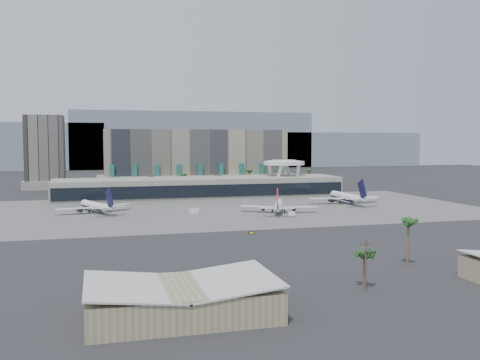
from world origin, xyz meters
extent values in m
plane|color=#232326|center=(0.00, 0.00, 0.00)|extent=(900.00, 900.00, 0.00)
cube|color=#5B5B59|center=(0.00, 55.00, 0.03)|extent=(260.00, 130.00, 0.06)
cube|color=gray|center=(60.00, 470.00, 35.00)|extent=(300.00, 60.00, 70.00)
cube|color=gray|center=(260.00, 470.00, 22.50)|extent=(220.00, 60.00, 45.00)
cube|color=tan|center=(10.00, 175.00, 21.00)|extent=(130.00, 22.00, 42.00)
cube|color=tan|center=(10.00, 173.00, 5.00)|extent=(140.00, 30.00, 10.00)
cube|color=#1F6D62|center=(-50.00, 163.00, 9.00)|extent=(3.00, 2.00, 18.00)
cube|color=#1F6D62|center=(-35.00, 163.00, 9.00)|extent=(3.00, 2.00, 18.00)
cube|color=#1F6D62|center=(-20.00, 163.00, 9.00)|extent=(3.00, 2.00, 18.00)
cube|color=#1F6D62|center=(-5.00, 163.00, 9.00)|extent=(3.00, 2.00, 18.00)
cube|color=#1F6D62|center=(10.00, 163.00, 9.00)|extent=(3.00, 2.00, 18.00)
cube|color=#1F6D62|center=(25.00, 163.00, 9.00)|extent=(3.00, 2.00, 18.00)
cube|color=#1F6D62|center=(40.00, 163.00, 9.00)|extent=(3.00, 2.00, 18.00)
cube|color=#1F6D62|center=(55.00, 163.00, 9.00)|extent=(3.00, 2.00, 18.00)
cube|color=#1F6D62|center=(70.00, 163.00, 9.00)|extent=(3.00, 2.00, 18.00)
cube|color=black|center=(-95.00, 200.00, 26.00)|extent=(26.00, 26.00, 52.00)
cube|color=#ADA798|center=(-95.00, 200.00, 3.00)|extent=(30.00, 30.00, 6.00)
cube|color=#ADA798|center=(0.00, 110.00, 6.00)|extent=(170.00, 32.00, 12.00)
cube|color=black|center=(0.00, 93.80, 5.50)|extent=(168.00, 0.60, 7.00)
cube|color=black|center=(0.00, 110.00, 13.25)|extent=(170.00, 12.00, 2.50)
cylinder|color=white|center=(61.36, 122.36, 11.00)|extent=(6.98, 6.99, 21.89)
cylinder|color=white|center=(48.64, 122.36, 11.00)|extent=(6.98, 6.99, 21.89)
cylinder|color=white|center=(48.64, 109.64, 11.00)|extent=(6.98, 6.99, 21.89)
cylinder|color=white|center=(61.36, 109.64, 11.00)|extent=(6.98, 6.99, 21.89)
cylinder|color=white|center=(55.00, 116.00, 20.00)|extent=(26.00, 26.00, 2.20)
cylinder|color=white|center=(55.00, 116.00, 21.30)|extent=(16.00, 16.00, 1.20)
cylinder|color=brown|center=(-70.00, 145.00, 6.00)|extent=(0.70, 0.70, 12.00)
sphere|color=#285221|center=(-70.00, 145.00, 11.70)|extent=(2.80, 2.80, 2.80)
cylinder|color=brown|center=(-48.00, 145.00, 6.00)|extent=(0.70, 0.70, 12.00)
sphere|color=#285221|center=(-48.00, 145.00, 11.70)|extent=(2.80, 2.80, 2.80)
cylinder|color=brown|center=(-26.00, 145.00, 6.00)|extent=(0.70, 0.70, 12.00)
sphere|color=#285221|center=(-26.00, 145.00, 11.70)|extent=(2.80, 2.80, 2.80)
cylinder|color=brown|center=(-5.00, 145.00, 6.00)|extent=(0.70, 0.70, 12.00)
sphere|color=#285221|center=(-5.00, 145.00, 11.70)|extent=(2.80, 2.80, 2.80)
cylinder|color=brown|center=(18.00, 145.00, 6.00)|extent=(0.70, 0.70, 12.00)
sphere|color=#285221|center=(18.00, 145.00, 11.70)|extent=(2.80, 2.80, 2.80)
cylinder|color=brown|center=(40.00, 145.00, 6.00)|extent=(0.70, 0.70, 12.00)
sphere|color=#285221|center=(40.00, 145.00, 11.70)|extent=(2.80, 2.80, 2.80)
cylinder|color=brown|center=(62.00, 145.00, 6.00)|extent=(0.70, 0.70, 12.00)
sphere|color=#285221|center=(62.00, 145.00, 11.70)|extent=(2.80, 2.80, 2.80)
cylinder|color=brown|center=(85.00, 145.00, 6.00)|extent=(0.70, 0.70, 12.00)
sphere|color=#285221|center=(85.00, 145.00, 11.70)|extent=(2.80, 2.80, 2.80)
cube|color=#8D835E|center=(-45.00, -102.00, 3.00)|extent=(36.00, 22.00, 6.00)
cube|color=silver|center=(-54.00, -102.00, 6.40)|extent=(18.65, 22.60, 2.30)
cube|color=silver|center=(-36.00, -102.00, 6.40)|extent=(18.65, 22.60, 2.30)
cylinder|color=#4C3826|center=(-2.00, -96.00, 6.00)|extent=(0.44, 0.44, 12.00)
cube|color=#4C3826|center=(-2.00, -96.00, 10.60)|extent=(3.20, 0.22, 0.22)
cylinder|color=slate|center=(-2.90, -96.35, 9.60)|extent=(0.56, 0.56, 0.90)
cylinder|color=slate|center=(-2.00, -96.35, 9.60)|extent=(0.56, 0.56, 0.90)
cylinder|color=slate|center=(-1.10, -96.35, 9.60)|extent=(0.56, 0.56, 0.90)
cylinder|color=black|center=(-3.40, -96.00, 10.85)|extent=(0.12, 0.12, 0.30)
cylinder|color=black|center=(-0.60, -96.00, 10.85)|extent=(0.12, 0.12, 0.30)
cylinder|color=white|center=(-61.59, 58.26, 3.30)|extent=(12.84, 24.52, 3.66)
cylinder|color=#111038|center=(-61.59, 58.26, 3.16)|extent=(12.58, 24.03, 3.59)
cone|color=white|center=(-67.01, 71.52, 3.30)|extent=(4.95, 5.20, 3.66)
cone|color=white|center=(-55.48, 43.30, 3.57)|extent=(6.51, 9.02, 3.66)
cube|color=white|center=(-70.57, 53.60, 2.75)|extent=(16.88, 6.53, 0.32)
cube|color=white|center=(-51.92, 61.22, 2.75)|extent=(15.69, 12.30, 0.32)
cylinder|color=black|center=(-68.20, 55.06, 1.83)|extent=(3.25, 4.15, 2.02)
cylinder|color=black|center=(-54.63, 60.61, 1.83)|extent=(3.25, 4.15, 2.02)
cube|color=#111038|center=(-54.96, 42.03, 8.34)|extent=(3.57, 7.87, 9.64)
cube|color=white|center=(-58.95, 40.89, 4.03)|extent=(7.60, 3.75, 0.23)
cube|color=white|center=(-51.32, 44.01, 4.03)|extent=(7.35, 5.43, 0.23)
cylinder|color=black|center=(-65.28, 67.28, 0.73)|extent=(0.46, 0.46, 1.47)
cylinder|color=black|center=(-63.96, 56.30, 0.73)|extent=(0.64, 0.64, 1.47)
cylinder|color=black|center=(-58.53, 58.52, 0.73)|extent=(0.64, 0.64, 1.47)
cylinder|color=white|center=(23.51, 36.29, 3.29)|extent=(12.38, 24.54, 3.65)
cylinder|color=#111038|center=(23.51, 36.29, 3.15)|extent=(12.14, 24.05, 3.58)
cone|color=white|center=(28.66, 49.61, 3.29)|extent=(4.89, 5.15, 3.65)
cone|color=white|center=(17.70, 21.27, 3.56)|extent=(6.37, 8.98, 3.65)
cube|color=white|center=(13.81, 39.06, 2.74)|extent=(15.76, 12.04, 0.32)
cube|color=white|center=(32.55, 31.82, 2.74)|extent=(16.80, 6.21, 0.32)
cylinder|color=black|center=(16.53, 38.50, 1.83)|extent=(3.19, 4.13, 2.01)
cylinder|color=black|center=(30.16, 33.23, 1.83)|extent=(3.19, 4.13, 2.01)
cube|color=red|center=(17.21, 19.99, 8.31)|extent=(3.41, 7.90, 9.61)
cube|color=white|center=(13.54, 21.90, 4.02)|extent=(7.36, 5.31, 0.23)
cube|color=white|center=(21.21, 18.94, 4.02)|extent=(7.57, 3.62, 0.23)
cylinder|color=black|center=(27.01, 45.35, 0.73)|extent=(0.46, 0.46, 1.46)
cylinder|color=black|center=(20.45, 36.49, 0.73)|extent=(0.64, 0.64, 1.46)
cylinder|color=black|center=(25.90, 34.38, 0.73)|extent=(0.64, 0.64, 1.46)
cylinder|color=white|center=(70.42, 61.29, 3.71)|extent=(4.20, 28.10, 4.12)
cylinder|color=#111038|center=(70.42, 61.29, 3.55)|extent=(4.12, 27.54, 4.04)
cone|color=white|center=(70.47, 77.39, 3.71)|extent=(4.13, 4.65, 4.12)
cone|color=white|center=(70.37, 43.13, 4.02)|extent=(4.15, 9.28, 4.12)
cube|color=white|center=(59.10, 60.29, 3.09)|extent=(18.98, 7.93, 0.36)
cube|color=white|center=(81.75, 60.22, 3.09)|extent=(18.98, 7.83, 0.36)
cylinder|color=black|center=(62.19, 60.80, 2.06)|extent=(2.28, 4.13, 2.26)
cylinder|color=black|center=(78.66, 60.75, 2.06)|extent=(2.28, 4.13, 2.26)
cube|color=#111038|center=(70.36, 41.58, 9.37)|extent=(0.54, 9.35, 10.84)
cube|color=white|center=(65.73, 42.11, 4.53)|extent=(8.47, 3.41, 0.26)
cube|color=white|center=(75.00, 42.08, 4.53)|extent=(8.47, 3.37, 0.26)
cylinder|color=black|center=(70.46, 72.24, 0.82)|extent=(0.51, 0.51, 1.65)
cylinder|color=black|center=(67.13, 60.27, 0.82)|extent=(0.72, 0.72, 1.65)
cylinder|color=black|center=(73.72, 60.25, 0.82)|extent=(0.72, 0.72, 1.65)
cube|color=silver|center=(-16.34, 42.56, 1.14)|extent=(4.95, 2.97, 2.28)
cube|color=white|center=(25.55, 24.10, 0.80)|extent=(3.53, 2.67, 1.61)
cube|color=black|center=(-5.96, -17.97, 0.49)|extent=(2.16, 0.46, 0.97)
cube|color=yellow|center=(-5.96, -18.15, 0.49)|extent=(1.56, 0.17, 0.58)
cylinder|color=black|center=(-6.74, -17.97, 0.29)|extent=(0.12, 0.12, 0.58)
cylinder|color=black|center=(-5.18, -17.97, 0.29)|extent=(0.12, 0.12, 0.58)
cylinder|color=brown|center=(-1.12, -93.81, 4.24)|extent=(0.70, 0.70, 8.48)
sphere|color=#285221|center=(-1.12, -93.81, 8.18)|extent=(2.80, 2.80, 2.80)
cylinder|color=brown|center=(21.40, -76.35, 6.17)|extent=(0.70, 0.70, 12.34)
sphere|color=#285221|center=(21.40, -76.35, 12.04)|extent=(2.80, 2.80, 2.80)
camera|label=1|loc=(-60.70, -203.51, 34.11)|focal=40.00mm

